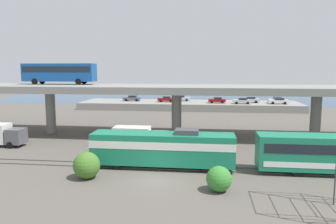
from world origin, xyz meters
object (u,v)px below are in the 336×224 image
object	(u,v)px
parked_car_2	(250,100)
parked_car_7	(242,101)
parked_car_1	(278,101)
parked_car_4	(277,100)
parked_car_3	(166,99)
service_truck_east	(139,138)
parked_car_5	(217,100)
parked_car_6	(181,98)
train_locomotive	(156,147)
parked_car_0	(132,98)
transit_bus_on_overpass	(59,72)

from	to	relation	value
parked_car_2	parked_car_7	size ratio (longest dim) A/B	1.05
parked_car_1	parked_car_4	xyz separation A→B (m)	(0.23, 3.24, -0.00)
parked_car_3	service_truck_east	bearing A→B (deg)	92.64
parked_car_3	parked_car_5	world-z (taller)	same
parked_car_1	parked_car_6	size ratio (longest dim) A/B	1.02
train_locomotive	parked_car_6	size ratio (longest dim) A/B	3.51
parked_car_5	parked_car_6	bearing A→B (deg)	-24.64
parked_car_0	parked_car_1	world-z (taller)	same
parked_car_6	service_truck_east	bearing A→B (deg)	-92.14
parked_car_1	parked_car_2	size ratio (longest dim) A/B	1.00
parked_car_3	parked_car_6	xyz separation A→B (m)	(3.74, 3.16, 0.00)
parked_car_0	parked_car_1	size ratio (longest dim) A/B	1.00
service_truck_east	parked_car_6	world-z (taller)	parked_car_6
parked_car_6	parked_car_1	bearing A→B (deg)	-11.04
parked_car_1	parked_car_7	xyz separation A→B (m)	(-8.88, -0.86, -0.00)
service_truck_east	parked_car_5	world-z (taller)	parked_car_5
parked_car_1	parked_car_7	bearing A→B (deg)	5.52
parked_car_7	parked_car_0	bearing A→B (deg)	-7.78
parked_car_0	parked_car_5	world-z (taller)	same
service_truck_east	parked_car_5	distance (m)	43.73
transit_bus_on_overpass	parked_car_1	xyz separation A→B (m)	(41.71, 30.52, -7.36)
train_locomotive	parked_car_4	size ratio (longest dim) A/B	3.84
parked_car_2	parked_car_7	bearing A→B (deg)	53.49
parked_car_4	parked_car_1	bearing A→B (deg)	85.86
parked_car_0	parked_car_7	world-z (taller)	same
transit_bus_on_overpass	parked_car_3	distance (m)	35.65
service_truck_east	parked_car_2	xyz separation A→B (m)	(19.50, 44.14, 0.88)
parked_car_0	parked_car_5	size ratio (longest dim) A/B	1.08
transit_bus_on_overpass	service_truck_east	size ratio (longest dim) A/B	1.76
parked_car_2	parked_car_7	distance (m)	3.92
parked_car_3	parked_car_4	size ratio (longest dim) A/B	1.02
parked_car_1	parked_car_0	bearing A→B (deg)	-4.65
service_truck_east	parked_car_6	xyz separation A→B (m)	(1.74, 46.59, 0.88)
parked_car_0	parked_car_1	xyz separation A→B (m)	(37.51, -3.05, -0.00)
parked_car_6	parked_car_7	size ratio (longest dim) A/B	1.03
parked_car_1	transit_bus_on_overpass	bearing A→B (deg)	36.19
parked_car_0	parked_car_4	bearing A→B (deg)	-179.72
train_locomotive	parked_car_7	distance (m)	49.73
parked_car_7	parked_car_2	bearing A→B (deg)	-126.51
transit_bus_on_overpass	parked_car_4	size ratio (longest dim) A/B	2.89
parked_car_5	parked_car_3	bearing A→B (deg)	-4.97
service_truck_east	parked_car_3	world-z (taller)	parked_car_3
parked_car_4	parked_car_7	distance (m)	9.99
parked_car_4	parked_car_6	world-z (taller)	same
transit_bus_on_overpass	service_truck_east	world-z (taller)	transit_bus_on_overpass
parked_car_0	transit_bus_on_overpass	bearing A→B (deg)	82.88
parked_car_2	parked_car_4	xyz separation A→B (m)	(6.78, 0.94, -0.00)
parked_car_6	parked_car_4	bearing A→B (deg)	-3.51
transit_bus_on_overpass	parked_car_6	bearing A→B (deg)	63.73
transit_bus_on_overpass	parked_car_3	xyz separation A→B (m)	(13.66, 32.10, -7.36)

